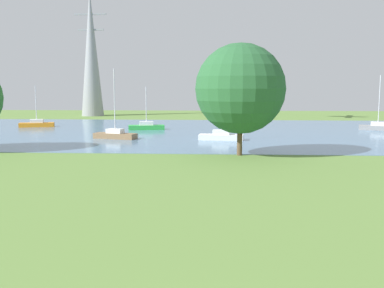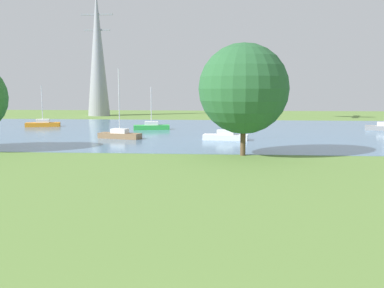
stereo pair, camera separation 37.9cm
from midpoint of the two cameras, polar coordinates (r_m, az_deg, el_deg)
name	(u,v)px [view 2 (the right image)]	position (r m, az deg, el deg)	size (l,w,h in m)	color
ground_plane	(208,172)	(29.99, 2.44, -3.63)	(160.00, 160.00, 0.00)	olive
water_surface	(217,131)	(57.72, 3.41, 1.64)	(140.00, 40.00, 0.02)	#557DA1
sailboat_brown	(120,134)	(50.04, -9.06, 1.23)	(5.03, 2.72, 7.71)	brown
sailboat_white	(225,136)	(48.08, 4.55, 1.03)	(4.94, 2.06, 6.17)	white
sailboat_gray	(384,127)	(64.13, 23.64, 2.02)	(5.03, 2.84, 7.26)	gray
sailboat_green	(151,126)	(60.15, -5.06, 2.27)	(5.00, 2.44, 5.73)	green
sailboat_orange	(43,124)	(67.80, -18.48, 2.49)	(5.03, 2.77, 5.91)	orange
tree_west_near	(244,89)	(37.10, 6.96, 7.08)	(7.49, 7.49, 9.32)	brown
electricity_pylon	(98,53)	(91.91, -11.92, 11.38)	(6.40, 4.40, 24.94)	gray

